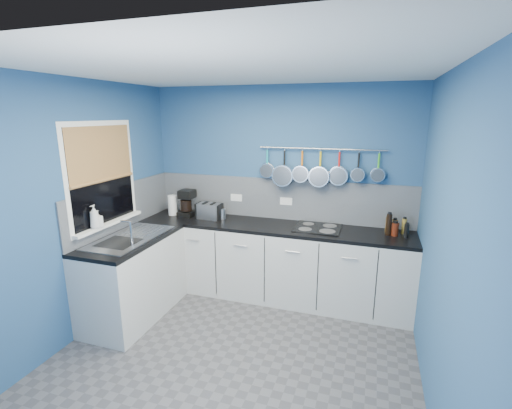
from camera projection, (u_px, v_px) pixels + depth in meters
The scene contains 41 objects.
floor at pixel (236, 355), 3.37m from camera, with size 3.20×3.00×0.02m, color #47474C.
ceiling at pixel (232, 67), 2.76m from camera, with size 3.20×3.00×0.02m, color white.
wall_back at pixel (279, 191), 4.46m from camera, with size 3.20×0.02×2.50m, color navy.
wall_front at pixel (115, 318), 1.67m from camera, with size 3.20×0.02×2.50m, color navy.
wall_left at pixel (81, 210), 3.55m from camera, with size 0.02×3.00×2.50m, color navy.
wall_right at pixel (445, 246), 2.58m from camera, with size 0.02×3.00×2.50m, color navy.
backsplash_back at pixel (278, 199), 4.46m from camera, with size 3.20×0.02×0.50m, color gray.
backsplash_left at pixel (123, 206), 4.12m from camera, with size 0.02×1.80×0.50m, color gray.
cabinet_run_back at pixel (271, 262), 4.37m from camera, with size 3.20×0.60×0.86m, color #BCBBBA.
worktop_back at pixel (272, 227), 4.26m from camera, with size 3.20×0.60×0.04m, color black.
cabinet_run_left at pixel (134, 279), 3.93m from camera, with size 0.60×1.20×0.86m, color #BCBBBA.
worktop_left at pixel (130, 239), 3.82m from camera, with size 0.60×1.20×0.04m, color black.
window_frame at pixel (102, 175), 3.74m from camera, with size 0.01×1.00×1.10m, color white.
window_glass at pixel (103, 175), 3.74m from camera, with size 0.01×0.90×1.00m, color black.
bamboo_blind at pixel (101, 153), 3.69m from camera, with size 0.01×0.90×0.55m, color #9E6B39.
window_sill at pixel (109, 223), 3.86m from camera, with size 0.10×0.98×0.03m, color white.
sink_unit at pixel (130, 237), 3.82m from camera, with size 0.50×0.95×0.01m, color silver.
mixer_tap at pixel (131, 233), 3.57m from camera, with size 0.12×0.08×0.26m, color silver, non-canonical shape.
socket_left at pixel (236, 198), 4.62m from camera, with size 0.15×0.01×0.09m, color white.
socket_right at pixel (286, 201), 4.43m from camera, with size 0.15×0.01×0.09m, color white.
pot_rail at pixel (321, 149), 4.12m from camera, with size 0.02×0.02×1.45m, color silver.
soap_bottle_a at pixel (94, 217), 3.62m from camera, with size 0.09×0.09×0.24m, color white.
soap_bottle_b at pixel (97, 219), 3.66m from camera, with size 0.08×0.08×0.17m, color white.
paper_towel at pixel (173, 205), 4.66m from camera, with size 0.11×0.11×0.26m, color white.
coffee_maker at pixel (187, 203), 4.59m from camera, with size 0.19×0.21×0.33m, color black, non-canonical shape.
toaster at pixel (209, 211), 4.50m from camera, with size 0.30×0.17×0.19m, color silver.
canister at pixel (222, 214), 4.50m from camera, with size 0.09×0.09×0.13m, color silver.
hob at pixel (318, 228), 4.12m from camera, with size 0.51×0.45×0.01m, color black.
pan_0 at pixel (267, 163), 4.35m from camera, with size 0.17×0.06×0.36m, color silver, non-canonical shape.
pan_1 at pixel (284, 167), 4.30m from camera, with size 0.25×0.13×0.44m, color silver, non-canonical shape.
pan_2 at pixel (302, 165), 4.23m from camera, with size 0.20×0.12×0.39m, color silver, non-canonical shape.
pan_3 at pixel (320, 168), 4.17m from camera, with size 0.24×0.11×0.43m, color silver, non-canonical shape.
pan_4 at pixel (339, 167), 4.10m from camera, with size 0.21×0.07×0.40m, color silver, non-canonical shape.
pan_5 at pixel (358, 166), 4.03m from camera, with size 0.15×0.10×0.34m, color silver, non-canonical shape.
pan_6 at pixel (378, 166), 3.97m from camera, with size 0.15×0.06×0.34m, color silver, non-canonical shape.
condiment_0 at pixel (404, 226), 3.92m from camera, with size 0.05×0.05×0.17m, color olive.
condiment_1 at pixel (394, 227), 3.93m from camera, with size 0.05×0.05×0.16m, color #8C5914.
condiment_2 at pixel (388, 225), 3.97m from camera, with size 0.06×0.06×0.18m, color brown.
condiment_3 at pixel (406, 231), 3.81m from camera, with size 0.05×0.05×0.14m, color black.
condiment_4 at pixel (395, 229), 3.87m from camera, with size 0.07×0.07×0.14m, color #4C190C.
condiment_5 at pixel (389, 225), 3.87m from camera, with size 0.06×0.06×0.23m, color black.
Camera 1 is at (1.08, -2.73, 2.16)m, focal length 25.46 mm.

